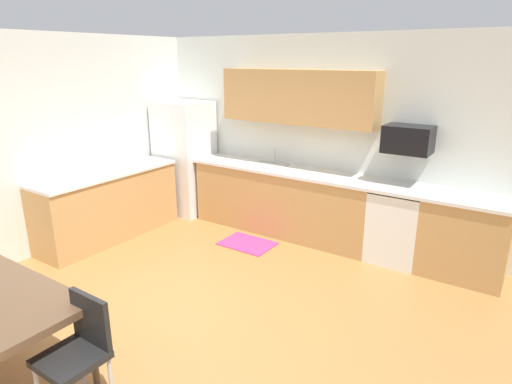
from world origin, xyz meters
The scene contains 16 objects.
ground_plane centered at (0.00, 0.00, 0.00)m, with size 12.00×12.00×0.00m, color #9E6B38.
wall_back centered at (0.00, 2.65, 1.35)m, with size 5.80×0.10×2.70m, color silver.
wall_left centered at (-2.65, 0.00, 1.35)m, with size 0.10×5.80×2.70m, color silver.
cabinet_run_back centered at (-0.43, 2.30, 0.45)m, with size 2.64×0.60×0.90m, color tan.
cabinet_run_back_right centered at (1.95, 2.30, 0.45)m, with size 0.91×0.60×0.90m, color tan.
cabinet_run_left centered at (-2.30, 0.80, 0.45)m, with size 0.60×2.00×0.90m, color tan.
countertop_back centered at (0.00, 2.30, 0.92)m, with size 4.80×0.64×0.04m, color silver.
countertop_left centered at (-2.30, 0.80, 0.92)m, with size 0.64×2.00×0.04m, color silver.
upper_cabinets_back centered at (-0.30, 2.43, 1.90)m, with size 2.20×0.34×0.70m, color tan.
refrigerator centered at (-2.18, 2.22, 0.88)m, with size 0.76×0.70×1.75m, color white.
oven_range centered at (1.19, 2.30, 0.46)m, with size 0.60×0.60×0.91m.
microwave centered at (1.19, 2.40, 1.49)m, with size 0.54×0.36×0.32m, color black.
sink_basin centered at (-0.67, 2.30, 0.88)m, with size 0.48×0.40×0.14m, color #A5A8AD.
sink_faucet centered at (-0.67, 2.48, 1.04)m, with size 0.02×0.02×0.24m, color #B2B5BA.
chair_near_table centered at (0.10, -1.32, 0.50)m, with size 0.40×0.40×0.85m.
floor_mat centered at (-0.58, 1.65, 0.01)m, with size 0.70×0.50×0.01m, color #CC3372.
Camera 1 is at (2.53, -2.76, 2.41)m, focal length 30.63 mm.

